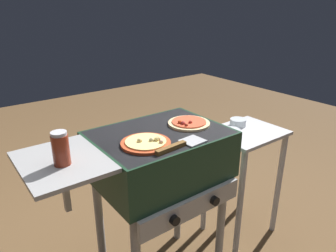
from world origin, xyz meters
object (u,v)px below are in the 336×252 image
grill (158,160)px  topping_bowl_near (230,133)px  sauce_jar (61,149)px  pizza_cheese (146,143)px  prep_table (244,161)px  spatula (180,145)px  topping_bowl_far (238,123)px  pizza_pepperoni (189,123)px

grill → topping_bowl_near: (0.53, 0.01, 0.01)m
grill → sauce_jar: size_ratio=7.09×
pizza_cheese → prep_table: pizza_cheese is taller
spatula → topping_bowl_far: (0.71, 0.28, -0.14)m
sauce_jar → spatula: (0.46, -0.15, -0.06)m
prep_table → topping_bowl_far: (0.02, 0.09, 0.23)m
grill → topping_bowl_far: 0.70m
grill → topping_bowl_near: 0.53m
topping_bowl_near → spatula: bearing=-160.7°
sauce_jar → spatula: size_ratio=0.51×
sauce_jar → topping_bowl_near: sauce_jar is taller
pizza_pepperoni → prep_table: bearing=0.8°
pizza_pepperoni → pizza_cheese: (-0.31, -0.07, 0.00)m
pizza_cheese → spatula: size_ratio=0.84×
sauce_jar → topping_bowl_far: (1.17, 0.13, -0.20)m
grill → prep_table: grill is taller
pizza_cheese → spatula: bearing=-44.5°
pizza_pepperoni → topping_bowl_far: bearing=11.3°
prep_table → topping_bowl_near: bearing=179.4°
pizza_cheese → topping_bowl_far: 0.84m
prep_table → pizza_cheese: bearing=-174.1°
pizza_pepperoni → pizza_cheese: size_ratio=0.97×
grill → topping_bowl_near: bearing=0.7°
grill → pizza_cheese: 0.21m
sauce_jar → topping_bowl_far: sauce_jar is taller
pizza_pepperoni → spatula: size_ratio=0.81×
grill → pizza_cheese: pizza_cheese is taller
grill → topping_bowl_far: size_ratio=9.32×
spatula → topping_bowl_near: 0.58m
prep_table → topping_bowl_far: size_ratio=7.23×
pizza_cheese → sauce_jar: sauce_jar is taller
pizza_cheese → topping_bowl_near: size_ratio=1.98×
pizza_pepperoni → prep_table: (0.48, 0.01, -0.38)m
pizza_pepperoni → topping_bowl_far: size_ratio=2.08×
topping_bowl_far → prep_table: bearing=-103.4°
sauce_jar → topping_bowl_near: (1.00, 0.04, -0.20)m
pizza_pepperoni → spatula: 0.27m
pizza_cheese → topping_bowl_far: pizza_cheese is taller
sauce_jar → prep_table: (1.15, 0.04, -0.43)m
sauce_jar → pizza_pepperoni: bearing=2.7°
pizza_cheese → topping_bowl_far: (0.81, 0.18, -0.14)m
sauce_jar → prep_table: size_ratio=0.18×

